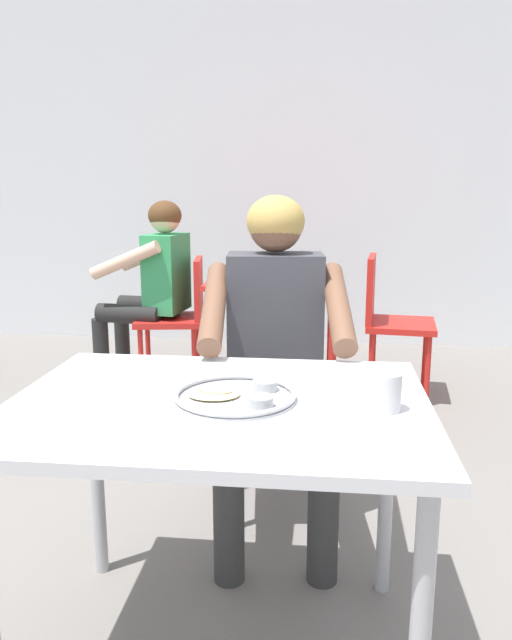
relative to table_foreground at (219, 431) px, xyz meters
The scene contains 10 objects.
back_wall 3.73m from the table_foreground, 91.19° to the left, with size 12.00×0.12×3.40m, color silver.
table_foreground is the anchor object (origin of this frame).
thali_tray 0.10m from the table_foreground, ahead, with size 0.30×0.30×0.03m.
drinking_cup 0.42m from the table_foreground, ahead, with size 0.08×0.08×0.09m.
chair_foreground 0.88m from the table_foreground, 85.03° to the left, with size 0.44×0.42×0.90m.
diner_foreground 0.66m from the table_foreground, 81.93° to the left, with size 0.53×0.58×1.22m.
table_background_red 2.28m from the table_foreground, 90.45° to the left, with size 0.79×0.88×0.72m.
chair_red_left 2.34m from the table_foreground, 105.53° to the left, with size 0.46×0.44×0.83m.
chair_red_right 2.34m from the table_foreground, 73.72° to the left, with size 0.45×0.46×0.86m.
patron_background 2.43m from the table_foreground, 109.50° to the left, with size 0.59×0.54×1.18m.
Camera 1 is at (0.32, -1.44, 1.24)m, focal length 33.96 mm.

